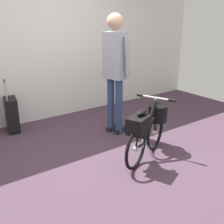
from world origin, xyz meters
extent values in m
plane|color=#473342|center=(0.00, 0.00, 0.00)|extent=(6.73, 6.73, 0.00)
cube|color=white|center=(0.00, 1.97, 1.43)|extent=(6.73, 0.10, 2.85)
torus|color=black|center=(0.63, -0.09, 0.25)|extent=(0.48, 0.24, 0.51)
cylinder|color=#B7B7BC|center=(0.63, -0.09, 0.25)|extent=(0.07, 0.07, 0.06)
torus|color=black|center=(0.09, -0.32, 0.25)|extent=(0.48, 0.24, 0.51)
cylinder|color=#B7B7BC|center=(0.09, -0.32, 0.25)|extent=(0.07, 0.07, 0.06)
cylinder|color=black|center=(0.19, -0.28, 0.25)|extent=(0.22, 0.12, 0.05)
cylinder|color=black|center=(0.44, -0.17, 0.48)|extent=(0.34, 0.18, 0.50)
cylinder|color=black|center=(0.25, -0.25, 0.45)|extent=(0.13, 0.08, 0.43)
cylinder|color=black|center=(0.19, -0.28, 0.25)|extent=(0.22, 0.11, 0.04)
cylinder|color=black|center=(0.61, -0.10, 0.48)|extent=(0.08, 0.06, 0.46)
cylinder|color=black|center=(0.15, -0.30, 0.46)|extent=(0.15, 0.08, 0.41)
ellipsoid|color=black|center=(0.21, -0.27, 0.68)|extent=(0.24, 0.17, 0.05)
cylinder|color=#B7B7BC|center=(0.59, -0.11, 0.73)|extent=(0.03, 0.03, 0.04)
cylinder|color=#B7B7BC|center=(0.59, -0.11, 0.75)|extent=(0.20, 0.41, 0.03)
cylinder|color=black|center=(0.67, -0.31, 0.75)|extent=(0.07, 0.10, 0.04)
cylinder|color=black|center=(0.50, 0.09, 0.75)|extent=(0.07, 0.10, 0.04)
cylinder|color=#B7B7BC|center=(0.30, -0.23, 0.24)|extent=(0.13, 0.07, 0.14)
cylinder|color=#B7B7BC|center=(0.37, -0.30, 0.11)|extent=(0.09, 0.18, 0.24)
cylinder|color=black|center=(0.68, -0.07, 0.51)|extent=(0.34, 0.34, 0.22)
cube|color=black|center=(0.14, -0.30, 0.55)|extent=(0.34, 0.29, 0.20)
cylinder|color=navy|center=(0.55, 0.63, 0.43)|extent=(0.11, 0.11, 0.87)
cube|color=black|center=(0.60, 0.64, 0.04)|extent=(0.26, 0.15, 0.07)
cylinder|color=navy|center=(0.51, 0.78, 0.43)|extent=(0.11, 0.11, 0.87)
cube|color=black|center=(0.56, 0.80, 0.04)|extent=(0.26, 0.15, 0.07)
cube|color=#999EA8|center=(0.53, 0.71, 1.20)|extent=(0.28, 0.36, 0.67)
cylinder|color=#999EA8|center=(0.60, 0.51, 1.20)|extent=(0.12, 0.10, 0.57)
cylinder|color=#999EA8|center=(0.49, 0.91, 1.20)|extent=(0.12, 0.13, 0.57)
sphere|color=tan|center=(0.53, 0.71, 1.68)|extent=(0.24, 0.24, 0.24)
cube|color=black|center=(-0.77, 1.70, 0.28)|extent=(0.24, 0.39, 0.52)
cylinder|color=#B7B7BC|center=(-0.83, 1.59, 0.68)|extent=(0.02, 0.02, 0.28)
cylinder|color=#B7B7BC|center=(-0.79, 1.82, 0.68)|extent=(0.02, 0.02, 0.28)
cylinder|color=black|center=(-0.81, 1.71, 0.82)|extent=(0.06, 0.23, 0.02)
cylinder|color=black|center=(-0.74, 1.56, 0.02)|extent=(0.04, 0.03, 0.04)
cylinder|color=black|center=(-0.69, 1.81, 0.02)|extent=(0.04, 0.03, 0.04)
camera|label=1|loc=(-1.82, -2.51, 1.75)|focal=43.50mm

